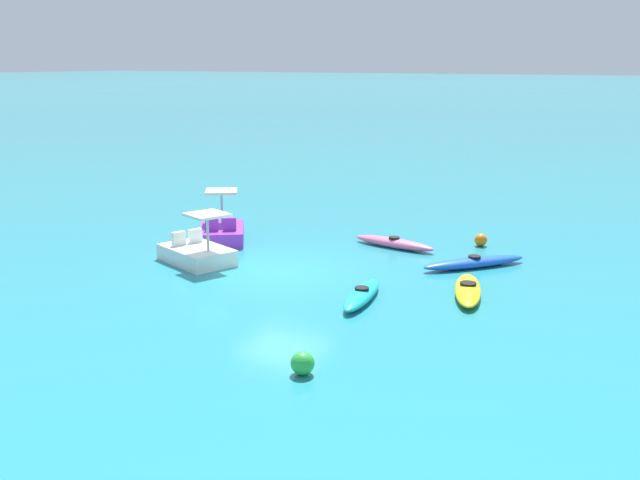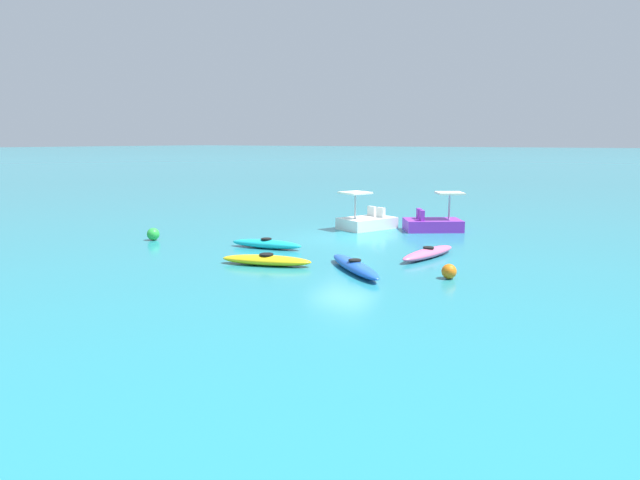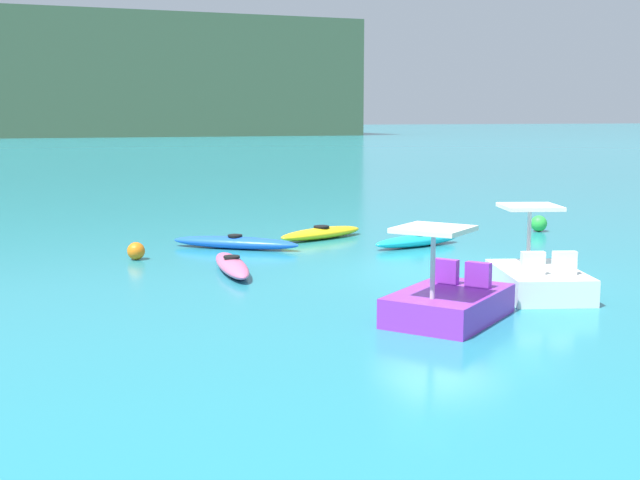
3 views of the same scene
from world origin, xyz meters
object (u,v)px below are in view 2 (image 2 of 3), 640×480
at_px(kayak_pink, 428,253).
at_px(buoy_orange, 449,271).
at_px(kayak_cyan, 266,244).
at_px(kayak_yellow, 266,260).
at_px(buoy_green, 153,234).
at_px(pedal_boat_white, 367,221).
at_px(kayak_blue, 355,266).
at_px(pedal_boat_purple, 433,223).

relative_size(kayak_pink, buoy_orange, 7.21).
bearing_deg(kayak_cyan, kayak_pink, -164.54).
relative_size(kayak_yellow, buoy_green, 6.14).
height_order(kayak_yellow, pedal_boat_white, pedal_boat_white).
xyz_separation_m(kayak_blue, pedal_boat_purple, (1.00, -8.76, 0.17)).
distance_m(kayak_blue, kayak_cyan, 4.83).
relative_size(kayak_cyan, pedal_boat_white, 1.03).
xyz_separation_m(kayak_blue, pedal_boat_white, (3.70, -7.71, 0.17)).
bearing_deg(pedal_boat_purple, buoy_green, 44.49).
bearing_deg(buoy_green, buoy_orange, -179.42).
xyz_separation_m(kayak_blue, buoy_green, (9.38, -0.53, 0.08)).
bearing_deg(pedal_boat_purple, kayak_yellow, 79.35).
distance_m(kayak_yellow, buoy_orange, 5.66).
xyz_separation_m(kayak_pink, pedal_boat_purple, (2.07, -5.63, 0.17)).
relative_size(kayak_cyan, buoy_orange, 6.63).
height_order(kayak_pink, pedal_boat_purple, pedal_boat_purple).
xyz_separation_m(pedal_boat_white, buoy_green, (5.67, 7.18, -0.09)).
relative_size(kayak_blue, pedal_boat_purple, 1.08).
height_order(kayak_blue, kayak_cyan, same).
distance_m(kayak_pink, buoy_orange, 2.97).
bearing_deg(kayak_yellow, buoy_green, -10.73).
bearing_deg(kayak_cyan, kayak_yellow, 127.89).
xyz_separation_m(kayak_pink, buoy_orange, (-1.63, 2.48, 0.05)).
bearing_deg(pedal_boat_white, kayak_pink, 136.23).
bearing_deg(kayak_yellow, buoy_orange, -165.97).
xyz_separation_m(pedal_boat_white, buoy_orange, (-6.41, 7.06, -0.12)).
distance_m(kayak_cyan, buoy_green, 4.93).
xyz_separation_m(kayak_yellow, kayak_blue, (-2.78, -0.72, -0.00)).
relative_size(kayak_yellow, pedal_boat_purple, 1.06).
relative_size(kayak_pink, pedal_boat_purple, 1.09).
relative_size(pedal_boat_white, buoy_orange, 6.47).
xyz_separation_m(kayak_pink, buoy_green, (10.45, 2.60, 0.08)).
height_order(kayak_pink, kayak_cyan, same).
bearing_deg(kayak_pink, kayak_yellow, 44.97).
bearing_deg(pedal_boat_purple, pedal_boat_white, 21.31).
xyz_separation_m(kayak_yellow, kayak_pink, (-3.85, -3.85, -0.00)).
height_order(pedal_boat_white, buoy_green, pedal_boat_white).
xyz_separation_m(buoy_orange, buoy_green, (12.09, 0.12, 0.03)).
distance_m(pedal_boat_purple, buoy_orange, 8.92).
distance_m(kayak_cyan, pedal_boat_purple, 8.03).
distance_m(pedal_boat_purple, buoy_green, 11.75).
bearing_deg(buoy_orange, buoy_green, 0.58).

